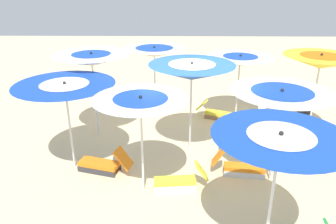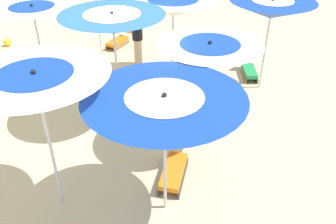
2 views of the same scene
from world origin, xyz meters
name	(u,v)px [view 1 (image 1 of 2)]	position (x,y,z in m)	size (l,w,h in m)	color
ground	(191,152)	(0.00, 0.00, -0.02)	(35.64, 35.64, 0.04)	beige
beach_umbrella_0	(321,62)	(-0.81, 3.39, 2.26)	(1.97, 1.97, 2.49)	silver
beach_umbrella_1	(240,61)	(-2.08, 1.53, 1.96)	(2.02, 2.02, 2.17)	silver
beach_umbrella_2	(154,52)	(-2.97, -1.13, 2.03)	(2.03, 2.03, 2.24)	silver
beach_umbrella_3	(281,100)	(1.29, 1.76, 1.96)	(2.14, 2.14, 2.22)	silver
beach_umbrella_4	(192,72)	(-0.07, -0.05, 2.18)	(2.14, 2.14, 2.44)	silver
beach_umbrella_5	(92,60)	(-0.92, -2.71, 2.26)	(2.06, 2.06, 2.49)	silver
beach_umbrella_6	(279,147)	(3.54, 1.04, 2.07)	(2.01, 2.01, 2.33)	silver
beach_umbrella_7	(141,106)	(1.72, -1.15, 1.97)	(1.92, 1.92, 2.21)	silver
beach_umbrella_8	(65,91)	(0.80, -2.93, 1.96)	(2.27, 2.27, 2.20)	silver
lounger_0	(218,113)	(-2.17, 0.97, 0.19)	(0.80, 1.33, 0.58)	olive
lounger_1	(103,163)	(1.02, -2.16, 0.22)	(0.72, 1.37, 0.68)	#333338
lounger_3	(179,180)	(1.67, -0.36, 0.20)	(0.40, 1.21, 0.63)	silver
lounger_4	(240,167)	(1.10, 1.08, 0.21)	(0.47, 1.28, 0.70)	silver
beachgoer_0	(301,128)	(0.35, 2.68, 0.87)	(0.30, 0.30, 1.66)	beige
beach_ball	(302,97)	(-3.99, 4.38, 0.13)	(0.25, 0.25, 0.25)	yellow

